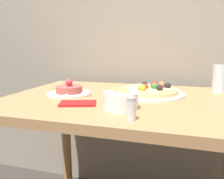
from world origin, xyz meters
The scene contains 7 objects.
dining_table centered at (0.00, 0.38, 0.66)m, with size 1.12×0.75×0.78m.
pizza_plate centered at (0.07, 0.47, 0.79)m, with size 0.33×0.33×0.06m.
tartare_plate centered at (-0.29, 0.36, 0.79)m, with size 0.21×0.21×0.07m.
small_bowl centered at (0.00, 0.20, 0.81)m, with size 0.13×0.13×0.08m.
drinking_glass centered at (0.40, 0.62, 0.85)m, with size 0.07×0.07×0.14m.
napkin centered at (-0.18, 0.21, 0.78)m, with size 0.16×0.12×0.01m.
salt_shaker centered at (0.06, 0.08, 0.81)m, with size 0.03×0.03×0.07m.
Camera 1 is at (0.18, -0.55, 1.00)m, focal length 35.00 mm.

